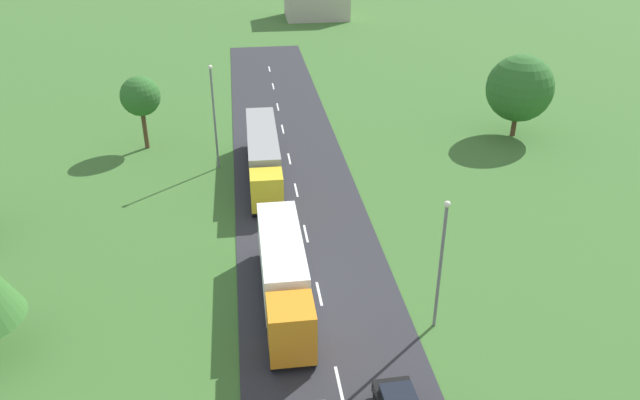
{
  "coord_description": "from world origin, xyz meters",
  "views": [
    {
      "loc": [
        -4.09,
        2.74,
        23.11
      ],
      "look_at": [
        1.2,
        41.75,
        2.07
      ],
      "focal_mm": 34.66,
      "sensor_mm": 36.0,
      "label": 1
    }
  ],
  "objects_px": {
    "lamppost_second": "(441,259)",
    "lamppost_third": "(214,113)",
    "truck_third": "(263,153)",
    "tree_elm": "(140,96)",
    "truck_second": "(284,273)",
    "tree_maple": "(520,88)"
  },
  "relations": [
    {
      "from": "truck_third",
      "to": "lamppost_second",
      "type": "distance_m",
      "value": 22.82
    },
    {
      "from": "lamppost_third",
      "to": "tree_maple",
      "type": "bearing_deg",
      "value": 7.44
    },
    {
      "from": "truck_third",
      "to": "lamppost_second",
      "type": "relative_size",
      "value": 1.79
    },
    {
      "from": "lamppost_second",
      "to": "lamppost_third",
      "type": "relative_size",
      "value": 0.88
    },
    {
      "from": "truck_third",
      "to": "tree_maple",
      "type": "xyz_separation_m",
      "value": [
        24.86,
        5.99,
        2.66
      ]
    },
    {
      "from": "lamppost_third",
      "to": "truck_third",
      "type": "bearing_deg",
      "value": -29.91
    },
    {
      "from": "lamppost_second",
      "to": "truck_second",
      "type": "bearing_deg",
      "value": 158.95
    },
    {
      "from": "truck_second",
      "to": "tree_elm",
      "type": "relative_size",
      "value": 1.74
    },
    {
      "from": "lamppost_third",
      "to": "truck_second",
      "type": "bearing_deg",
      "value": -78.31
    },
    {
      "from": "truck_second",
      "to": "truck_third",
      "type": "xyz_separation_m",
      "value": [
        -0.25,
        17.78,
        -0.07
      ]
    },
    {
      "from": "truck_second",
      "to": "lamppost_second",
      "type": "xyz_separation_m",
      "value": [
        8.35,
        -3.21,
        2.32
      ]
    },
    {
      "from": "tree_elm",
      "to": "truck_third",
      "type": "bearing_deg",
      "value": -35.85
    },
    {
      "from": "lamppost_second",
      "to": "tree_maple",
      "type": "distance_m",
      "value": 31.51
    },
    {
      "from": "truck_second",
      "to": "truck_third",
      "type": "height_order",
      "value": "truck_second"
    },
    {
      "from": "truck_third",
      "to": "lamppost_second",
      "type": "height_order",
      "value": "lamppost_second"
    },
    {
      "from": "truck_second",
      "to": "lamppost_second",
      "type": "relative_size",
      "value": 1.47
    },
    {
      "from": "truck_third",
      "to": "tree_elm",
      "type": "relative_size",
      "value": 2.11
    },
    {
      "from": "lamppost_third",
      "to": "tree_elm",
      "type": "bearing_deg",
      "value": 141.07
    },
    {
      "from": "truck_third",
      "to": "tree_elm",
      "type": "distance_m",
      "value": 13.39
    },
    {
      "from": "tree_elm",
      "to": "tree_maple",
      "type": "bearing_deg",
      "value": -2.69
    },
    {
      "from": "truck_third",
      "to": "lamppost_second",
      "type": "bearing_deg",
      "value": -67.72
    },
    {
      "from": "lamppost_second",
      "to": "tree_maple",
      "type": "bearing_deg",
      "value": 58.94
    }
  ]
}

